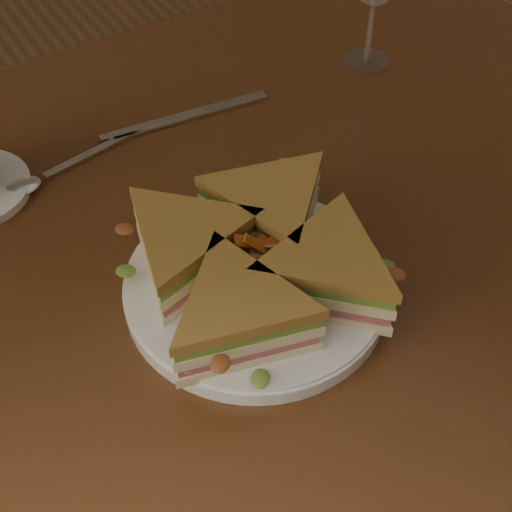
{
  "coord_description": "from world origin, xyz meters",
  "views": [
    {
      "loc": [
        -0.25,
        -0.47,
        1.27
      ],
      "look_at": [
        -0.02,
        -0.1,
        0.8
      ],
      "focal_mm": 50.0,
      "sensor_mm": 36.0,
      "label": 1
    }
  ],
  "objects_px": {
    "spoon": "(39,179)",
    "sandwich_wedges": "(256,260)",
    "plate": "(256,286)",
    "table": "(220,283)",
    "knife": "(180,119)"
  },
  "relations": [
    {
      "from": "plate",
      "to": "spoon",
      "type": "xyz_separation_m",
      "value": [
        -0.12,
        0.26,
        -0.0
      ]
    },
    {
      "from": "sandwich_wedges",
      "to": "spoon",
      "type": "relative_size",
      "value": 1.66
    },
    {
      "from": "sandwich_wedges",
      "to": "spoon",
      "type": "height_order",
      "value": "sandwich_wedges"
    },
    {
      "from": "table",
      "to": "spoon",
      "type": "distance_m",
      "value": 0.23
    },
    {
      "from": "table",
      "to": "sandwich_wedges",
      "type": "bearing_deg",
      "value": -99.01
    },
    {
      "from": "spoon",
      "to": "sandwich_wedges",
      "type": "bearing_deg",
      "value": -75.67
    },
    {
      "from": "table",
      "to": "plate",
      "type": "bearing_deg",
      "value": -99.01
    },
    {
      "from": "spoon",
      "to": "knife",
      "type": "height_order",
      "value": "spoon"
    },
    {
      "from": "table",
      "to": "knife",
      "type": "bearing_deg",
      "value": 74.12
    },
    {
      "from": "spoon",
      "to": "table",
      "type": "bearing_deg",
      "value": -59.65
    },
    {
      "from": "table",
      "to": "spoon",
      "type": "bearing_deg",
      "value": 130.49
    },
    {
      "from": "table",
      "to": "sandwich_wedges",
      "type": "distance_m",
      "value": 0.18
    },
    {
      "from": "table",
      "to": "spoon",
      "type": "height_order",
      "value": "spoon"
    },
    {
      "from": "sandwich_wedges",
      "to": "spoon",
      "type": "distance_m",
      "value": 0.29
    },
    {
      "from": "plate",
      "to": "sandwich_wedges",
      "type": "relative_size",
      "value": 0.82
    }
  ]
}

